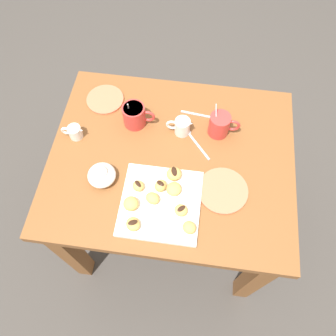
{
  "coord_description": "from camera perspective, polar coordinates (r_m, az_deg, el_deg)",
  "views": [
    {
      "loc": [
        0.07,
        -0.64,
        1.84
      ],
      "look_at": [
        -0.01,
        -0.06,
        0.75
      ],
      "focal_mm": 35.65,
      "sensor_mm": 36.0,
      "label": 1
    }
  ],
  "objects": [
    {
      "name": "chocolate_drizzle_1",
      "position": [
        1.13,
        -6.07,
        -9.25
      ],
      "size": [
        0.04,
        0.03,
        0.0
      ],
      "primitive_type": "ellipsoid",
      "rotation": [
        0.0,
        0.0,
        0.43
      ],
      "color": "black",
      "rests_on": "beignet_1"
    },
    {
      "name": "saucer_coral_right",
      "position": [
        1.46,
        -10.69,
        11.43
      ],
      "size": [
        0.16,
        0.16,
        0.01
      ],
      "primitive_type": "cylinder",
      "color": "#E5704C",
      "rests_on": "dining_table"
    },
    {
      "name": "coffee_mug_red_left",
      "position": [
        1.34,
        -5.73,
        9.02
      ],
      "size": [
        0.13,
        0.09,
        0.14
      ],
      "color": "red",
      "rests_on": "dining_table"
    },
    {
      "name": "beignet_8",
      "position": [
        1.19,
        1.01,
        -3.59
      ],
      "size": [
        0.08,
        0.08,
        0.03
      ],
      "primitive_type": "ellipsoid",
      "rotation": [
        0.0,
        0.0,
        2.36
      ],
      "color": "#DBA351",
      "rests_on": "pastry_plate_square"
    },
    {
      "name": "pastry_plate_square",
      "position": [
        1.19,
        -1.28,
        -6.04
      ],
      "size": [
        0.28,
        0.28,
        0.02
      ],
      "primitive_type": "cube",
      "color": "white",
      "rests_on": "dining_table"
    },
    {
      "name": "beignet_3",
      "position": [
        1.17,
        -6.34,
        -6.07
      ],
      "size": [
        0.08,
        0.08,
        0.04
      ],
      "primitive_type": "ellipsoid",
      "rotation": [
        0.0,
        0.0,
        0.78
      ],
      "color": "#DBA351",
      "rests_on": "pastry_plate_square"
    },
    {
      "name": "chocolate_sauce_pitcher",
      "position": [
        1.36,
        -15.67,
        6.0
      ],
      "size": [
        0.09,
        0.05,
        0.06
      ],
      "color": "white",
      "rests_on": "dining_table"
    },
    {
      "name": "beignet_7",
      "position": [
        1.16,
        2.24,
        -7.23
      ],
      "size": [
        0.06,
        0.06,
        0.03
      ],
      "primitive_type": "ellipsoid",
      "rotation": [
        0.0,
        0.0,
        4.29
      ],
      "color": "#DBA351",
      "rests_on": "pastry_plate_square"
    },
    {
      "name": "beignet_4",
      "position": [
        1.19,
        -1.28,
        -3.04
      ],
      "size": [
        0.05,
        0.06,
        0.04
      ],
      "primitive_type": "ellipsoid",
      "rotation": [
        0.0,
        0.0,
        2.89
      ],
      "color": "#DBA351",
      "rests_on": "pastry_plate_square"
    },
    {
      "name": "chocolate_drizzle_4",
      "position": [
        1.17,
        -1.3,
        -2.63
      ],
      "size": [
        0.03,
        0.03,
        0.0
      ],
      "primitive_type": "ellipsoid",
      "rotation": [
        0.0,
        0.0,
        2.64
      ],
      "color": "black",
      "rests_on": "beignet_4"
    },
    {
      "name": "beignet_2",
      "position": [
        1.2,
        -5.1,
        -3.06
      ],
      "size": [
        0.06,
        0.06,
        0.03
      ],
      "primitive_type": "ellipsoid",
      "rotation": [
        0.0,
        0.0,
        5.58
      ],
      "color": "#DBA351",
      "rests_on": "pastry_plate_square"
    },
    {
      "name": "beignet_0",
      "position": [
        1.17,
        -2.64,
        -5.19
      ],
      "size": [
        0.07,
        0.06,
        0.03
      ],
      "primitive_type": "ellipsoid",
      "rotation": [
        0.0,
        0.0,
        1.09
      ],
      "color": "#DBA351",
      "rests_on": "pastry_plate_square"
    },
    {
      "name": "loose_spoon_near_saucer",
      "position": [
        1.4,
        6.37,
        8.82
      ],
      "size": [
        0.16,
        0.03,
        0.01
      ],
      "color": "silver",
      "rests_on": "dining_table"
    },
    {
      "name": "beignet_1",
      "position": [
        1.15,
        -5.99,
        -9.53
      ],
      "size": [
        0.07,
        0.07,
        0.03
      ],
      "primitive_type": "ellipsoid",
      "rotation": [
        0.0,
        0.0,
        0.67
      ],
      "color": "#DBA351",
      "rests_on": "pastry_plate_square"
    },
    {
      "name": "ice_cream_bowl",
      "position": [
        1.23,
        -11.3,
        -1.12
      ],
      "size": [
        0.1,
        0.1,
        0.08
      ],
      "color": "white",
      "rests_on": "dining_table"
    },
    {
      "name": "chocolate_drizzle_6",
      "position": [
        1.19,
        1.06,
        -0.57
      ],
      "size": [
        0.03,
        0.04,
        0.0
      ],
      "primitive_type": "ellipsoid",
      "rotation": [
        0.0,
        0.0,
        1.86
      ],
      "color": "black",
      "rests_on": "beignet_6"
    },
    {
      "name": "ground_plane",
      "position": [
        1.95,
        0.39,
        -8.94
      ],
      "size": [
        8.0,
        8.0,
        0.0
      ],
      "primitive_type": "plane",
      "color": "#423D38"
    },
    {
      "name": "beignet_6",
      "position": [
        1.21,
        1.04,
        -1.0
      ],
      "size": [
        0.08,
        0.08,
        0.04
      ],
      "primitive_type": "ellipsoid",
      "rotation": [
        0.0,
        0.0,
        2.17
      ],
      "color": "#DBA351",
      "rests_on": "pastry_plate_square"
    },
    {
      "name": "chocolate_drizzle_7",
      "position": [
        1.14,
        2.26,
        -6.95
      ],
      "size": [
        0.03,
        0.03,
        0.0
      ],
      "primitive_type": "ellipsoid",
      "rotation": [
        0.0,
        0.0,
        3.91
      ],
      "color": "black",
      "rests_on": "beignet_7"
    },
    {
      "name": "beignet_5",
      "position": [
        1.14,
        3.68,
        -10.13
      ],
      "size": [
        0.06,
        0.06,
        0.03
      ],
      "primitive_type": "ellipsoid",
      "rotation": [
        0.0,
        0.0,
        2.51
      ],
      "color": "#DBA351",
      "rests_on": "pastry_plate_square"
    },
    {
      "name": "loose_spoon_by_plate",
      "position": [
        1.32,
        4.51,
        4.69
      ],
      "size": [
        0.11,
        0.13,
        0.01
      ],
      "color": "silver",
      "rests_on": "dining_table"
    },
    {
      "name": "coffee_mug_red_right",
      "position": [
        1.32,
        8.88,
        7.39
      ],
      "size": [
        0.12,
        0.08,
        0.15
      ],
      "color": "red",
      "rests_on": "dining_table"
    },
    {
      "name": "dining_table",
      "position": [
        1.41,
        0.54,
        -1.05
      ],
      "size": [
        0.94,
        0.77,
        0.73
      ],
      "color": "brown",
      "rests_on": "ground_plane"
    },
    {
      "name": "cream_pitcher_white",
      "position": [
        1.32,
        2.38,
        7.18
      ],
      "size": [
        0.1,
        0.06,
        0.07
      ],
      "color": "white",
      "rests_on": "dining_table"
    },
    {
      "name": "chocolate_drizzle_2",
      "position": [
        1.18,
        -5.16,
        -2.7
      ],
      "size": [
        0.03,
        0.03,
        0.0
      ],
      "primitive_type": "ellipsoid",
      "rotation": [
        0.0,
        0.0,
        5.48
      ],
      "color": "black",
      "rests_on": "beignet_2"
    },
    {
      "name": "saucer_coral_left",
      "position": [
        1.23,
        9.34,
        -3.81
      ],
      "size": [
        0.18,
        0.18,
        0.01
      ],
      "primitive_type": "cylinder",
      "color": "#E5704C",
      "rests_on": "dining_table"
    }
  ]
}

